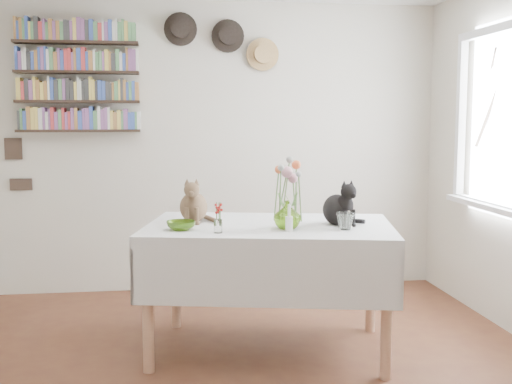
{
  "coord_description": "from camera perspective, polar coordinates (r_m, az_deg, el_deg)",
  "views": [
    {
      "loc": [
        -0.36,
        -3.35,
        1.5
      ],
      "look_at": [
        0.17,
        0.54,
        1.05
      ],
      "focal_mm": 45.0,
      "sensor_mm": 36.0,
      "label": 1
    }
  ],
  "objects": [
    {
      "name": "window",
      "position": [
        4.75,
        21.64,
        4.83
      ],
      "size": [
        0.12,
        1.52,
        1.32
      ],
      "color": "white",
      "rests_on": "room"
    },
    {
      "name": "drinking_glass",
      "position": [
        3.92,
        7.93,
        -2.58
      ],
      "size": [
        0.16,
        0.16,
        0.1
      ],
      "primitive_type": "imported",
      "rotation": [
        0.0,
        0.0,
        -0.63
      ],
      "color": "white",
      "rests_on": "dining_table"
    },
    {
      "name": "wall_hats",
      "position": [
        5.59,
        -2.85,
        13.38
      ],
      "size": [
        0.98,
        0.09,
        0.48
      ],
      "color": "black",
      "rests_on": "room"
    },
    {
      "name": "flower_bouquet",
      "position": [
        3.89,
        2.8,
        1.66
      ],
      "size": [
        0.17,
        0.13,
        0.39
      ],
      "color": "#4C7233",
      "rests_on": "flower_vase"
    },
    {
      "name": "flower_vase",
      "position": [
        3.91,
        2.79,
        -2.04
      ],
      "size": [
        0.22,
        0.22,
        0.17
      ],
      "primitive_type": "imported",
      "rotation": [
        0.0,
        0.0,
        -0.49
      ],
      "color": "#94C636",
      "rests_on": "dining_table"
    },
    {
      "name": "green_bowl",
      "position": [
        3.91,
        -6.68,
        -2.97
      ],
      "size": [
        0.21,
        0.21,
        0.05
      ],
      "primitive_type": "imported",
      "rotation": [
        0.0,
        0.0,
        -0.19
      ],
      "color": "#94C636",
      "rests_on": "dining_table"
    },
    {
      "name": "candlestick",
      "position": [
        3.83,
        2.96,
        -2.72
      ],
      "size": [
        0.05,
        0.05,
        0.16
      ],
      "color": "white",
      "rests_on": "dining_table"
    },
    {
      "name": "berry_jar",
      "position": [
        3.78,
        -3.4,
        -2.3
      ],
      "size": [
        0.05,
        0.05,
        0.2
      ],
      "color": "white",
      "rests_on": "dining_table"
    },
    {
      "name": "room",
      "position": [
        3.37,
        -1.58,
        2.3
      ],
      "size": [
        4.08,
        4.58,
        2.58
      ],
      "color": "brown",
      "rests_on": "ground"
    },
    {
      "name": "wall_art_plaques",
      "position": [
        5.73,
        -20.51,
        2.37
      ],
      "size": [
        0.21,
        0.02,
        0.44
      ],
      "color": "#38281E",
      "rests_on": "room"
    },
    {
      "name": "dining_table",
      "position": [
        4.13,
        1.2,
        -5.69
      ],
      "size": [
        1.72,
        1.29,
        0.83
      ],
      "color": "white",
      "rests_on": "room"
    },
    {
      "name": "tabby_cat",
      "position": [
        4.19,
        -5.57,
        -0.63
      ],
      "size": [
        0.23,
        0.28,
        0.3
      ],
      "primitive_type": null,
      "rotation": [
        0.0,
        0.0,
        -0.14
      ],
      "color": "brown",
      "rests_on": "dining_table"
    },
    {
      "name": "black_cat",
      "position": [
        4.09,
        7.23,
        -0.84
      ],
      "size": [
        0.28,
        0.31,
        0.3
      ],
      "primitive_type": null,
      "rotation": [
        0.0,
        0.0,
        0.44
      ],
      "color": "black",
      "rests_on": "dining_table"
    },
    {
      "name": "bookshelf_unit",
      "position": [
        5.57,
        -15.58,
        9.83
      ],
      "size": [
        1.0,
        0.16,
        0.91
      ],
      "color": "black",
      "rests_on": "room"
    },
    {
      "name": "porcelain_figurine",
      "position": [
        4.02,
        8.19,
        -2.47
      ],
      "size": [
        0.06,
        0.06,
        0.1
      ],
      "color": "white",
      "rests_on": "dining_table"
    }
  ]
}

